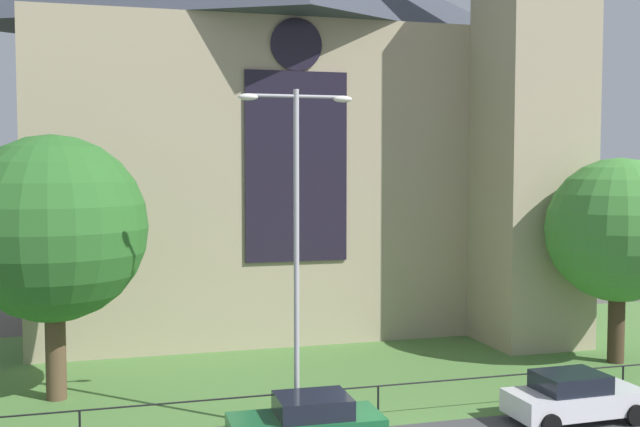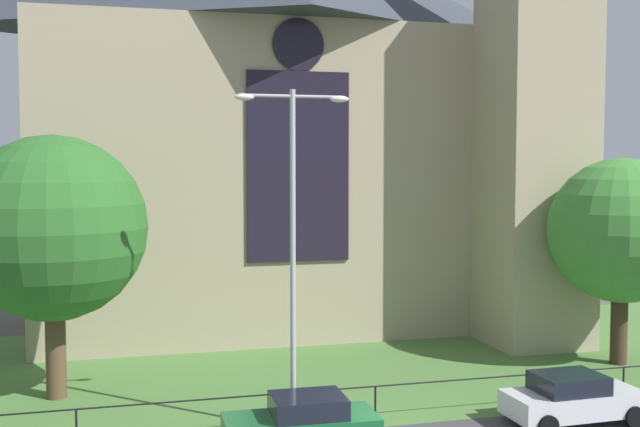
% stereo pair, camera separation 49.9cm
% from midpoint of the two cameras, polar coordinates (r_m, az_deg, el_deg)
% --- Properties ---
extents(ground, '(160.00, 160.00, 0.00)m').
position_cam_midpoint_polar(ground, '(31.76, -1.79, -10.68)').
color(ground, '#56544C').
extents(grass_verge, '(120.00, 20.00, 0.01)m').
position_cam_midpoint_polar(grass_verge, '(29.89, -0.84, -11.60)').
color(grass_verge, '#517F3D').
rests_on(grass_verge, ground).
extents(church_building, '(23.20, 16.20, 26.00)m').
position_cam_midpoint_polar(church_building, '(38.94, -2.95, 7.21)').
color(church_building, tan).
rests_on(church_building, ground).
extents(iron_railing, '(34.87, 0.07, 1.13)m').
position_cam_midpoint_polar(iron_railing, '(24.70, 3.62, -12.55)').
color(iron_railing, black).
rests_on(iron_railing, ground).
extents(tree_left_near, '(6.18, 6.18, 8.82)m').
position_cam_midpoint_polar(tree_left_near, '(27.57, -19.15, -1.06)').
color(tree_left_near, brown).
rests_on(tree_left_near, ground).
extents(tree_right_near, '(5.63, 5.63, 8.08)m').
position_cam_midpoint_polar(tree_right_near, '(32.96, 20.29, -1.15)').
color(tree_right_near, '#423021').
rests_on(tree_right_near, ground).
extents(streetlamp_near, '(3.37, 0.26, 9.99)m').
position_cam_midpoint_polar(streetlamp_near, '(22.94, -2.33, -0.57)').
color(streetlamp_near, '#B2B2B7').
rests_on(streetlamp_near, ground).
extents(parked_car_green, '(4.24, 2.09, 1.51)m').
position_cam_midpoint_polar(parked_car_green, '(22.46, -1.58, -14.87)').
color(parked_car_green, '#196033').
rests_on(parked_car_green, ground).
extents(parked_car_white, '(4.24, 2.11, 1.51)m').
position_cam_midpoint_polar(parked_car_white, '(25.89, 17.29, -12.50)').
color(parked_car_white, silver).
rests_on(parked_car_white, ground).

